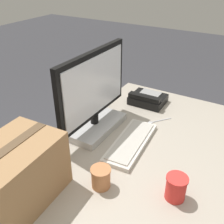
# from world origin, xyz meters

# --- Properties ---
(monitor) EXTENTS (0.55, 0.21, 0.44)m
(monitor) POSITION_xyz_m (0.24, 0.31, 0.93)
(monitor) COLOR #B7B7B7
(monitor) RESTS_ON office_desk
(keyboard) EXTENTS (0.42, 0.18, 0.03)m
(keyboard) POSITION_xyz_m (0.22, 0.07, 0.76)
(keyboard) COLOR beige
(keyboard) RESTS_ON office_desk
(desk_phone) EXTENTS (0.19, 0.22, 0.08)m
(desk_phone) POSITION_xyz_m (0.67, 0.19, 0.77)
(desk_phone) COLOR black
(desk_phone) RESTS_ON office_desk
(paper_cup_left) EXTENTS (0.09, 0.09, 0.09)m
(paper_cup_left) POSITION_xyz_m (-0.10, 0.05, 0.79)
(paper_cup_left) COLOR #BC7547
(paper_cup_left) RESTS_ON office_desk
(paper_cup_right) EXTENTS (0.09, 0.09, 0.11)m
(paper_cup_right) POSITION_xyz_m (0.00, -0.24, 0.80)
(paper_cup_right) COLOR red
(paper_cup_right) RESTS_ON office_desk
(spoon) EXTENTS (0.13, 0.11, 0.00)m
(spoon) POSITION_xyz_m (0.49, 0.05, 0.74)
(spoon) COLOR #B2B2B7
(spoon) RESTS_ON office_desk
(cardboard_box) EXTENTS (0.38, 0.27, 0.25)m
(cardboard_box) POSITION_xyz_m (-0.32, 0.29, 0.87)
(cardboard_box) COLOR #9E754C
(cardboard_box) RESTS_ON office_desk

